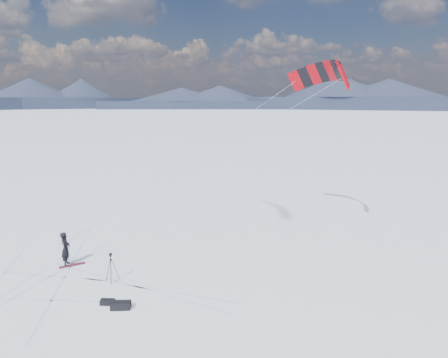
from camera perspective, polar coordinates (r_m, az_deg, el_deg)
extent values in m
plane|color=white|center=(19.48, -23.10, -16.97)|extent=(1800.00, 1800.00, 0.00)
cube|color=black|center=(332.27, 18.71, 10.69)|extent=(152.40, 113.97, 6.99)
cone|color=black|center=(332.22, 18.76, 11.29)|extent=(87.43, 87.43, 8.00)
cube|color=black|center=(335.60, -0.79, 11.33)|extent=(155.54, 70.36, 6.99)
cone|color=black|center=(335.56, -0.79, 11.93)|extent=(74.14, 74.14, 8.00)
cube|color=black|center=(337.14, -20.14, 10.60)|extent=(155.54, 70.36, 6.99)
cone|color=black|center=(337.10, -20.19, 11.19)|extent=(74.14, 74.14, 8.00)
cube|color=#AEBCE0|center=(20.42, -27.24, -15.95)|extent=(6.45, 7.79, 0.01)
cube|color=#AEBCE0|center=(21.97, -21.09, -13.34)|extent=(11.66, 3.07, 0.01)
cube|color=#AEBCE0|center=(16.77, -19.01, -21.73)|extent=(1.27, 5.91, 0.01)
cube|color=#AEBCE0|center=(18.52, -12.37, -17.82)|extent=(6.52, 4.83, 0.01)
cube|color=#AEBCE0|center=(20.52, -7.17, -14.46)|extent=(8.85, 4.87, 0.01)
imported|color=black|center=(23.33, -22.78, -11.96)|extent=(0.48, 0.72, 1.93)
cube|color=maroon|center=(23.13, -22.11, -12.07)|extent=(1.39, 0.70, 0.04)
cylinder|color=black|center=(20.43, -16.25, -12.96)|extent=(0.38, 0.22, 1.33)
cylinder|color=black|center=(20.49, -17.20, -12.95)|extent=(0.37, 0.25, 1.33)
cylinder|color=black|center=(20.20, -16.86, -13.30)|extent=(0.05, 0.42, 1.33)
cylinder|color=black|center=(20.18, -16.85, -11.84)|extent=(0.04, 0.04, 0.38)
cube|color=black|center=(20.08, -16.90, -11.19)|extent=(0.10, 0.10, 0.05)
cube|color=black|center=(20.04, -16.92, -10.94)|extent=(0.17, 0.15, 0.11)
cylinder|color=black|center=(20.13, -16.88, -10.83)|extent=(0.08, 0.11, 0.08)
cube|color=black|center=(18.16, -15.46, -18.07)|extent=(0.91, 0.51, 0.33)
cylinder|color=black|center=(18.06, -15.49, -17.56)|extent=(0.83, 0.18, 0.08)
cube|color=black|center=(18.66, -17.32, -17.46)|extent=(0.69, 0.45, 0.24)
cylinder|color=black|center=(18.60, -17.35, -17.09)|extent=(0.61, 0.21, 0.07)
cube|color=#AF030D|center=(23.22, 17.85, 14.60)|extent=(1.12, 0.79, 1.50)
cube|color=black|center=(23.92, 17.82, 15.06)|extent=(1.01, 0.85, 1.45)
cube|color=#AF030D|center=(24.63, 17.46, 15.38)|extent=(0.89, 0.87, 1.38)
cube|color=black|center=(25.33, 16.81, 15.56)|extent=(0.78, 0.87, 1.32)
cube|color=#AF030D|center=(25.99, 15.92, 15.59)|extent=(0.90, 0.88, 1.25)
cube|color=black|center=(26.58, 14.84, 15.49)|extent=(1.01, 0.86, 1.32)
cube|color=#AF030D|center=(27.08, 13.62, 15.26)|extent=(1.11, 0.82, 1.38)
cube|color=black|center=(27.48, 12.30, 14.92)|extent=(1.20, 0.75, 1.45)
cube|color=#AF030D|center=(27.76, 10.93, 14.48)|extent=(1.28, 0.65, 1.50)
cylinder|color=gray|center=(21.13, -2.65, 3.07)|extent=(15.95, 0.04, 9.10)
cylinder|color=gray|center=(23.72, -4.53, 4.06)|extent=(15.04, 5.35, 9.10)
cylinder|color=black|center=(22.86, -23.05, -9.02)|extent=(0.55, 0.12, 0.03)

